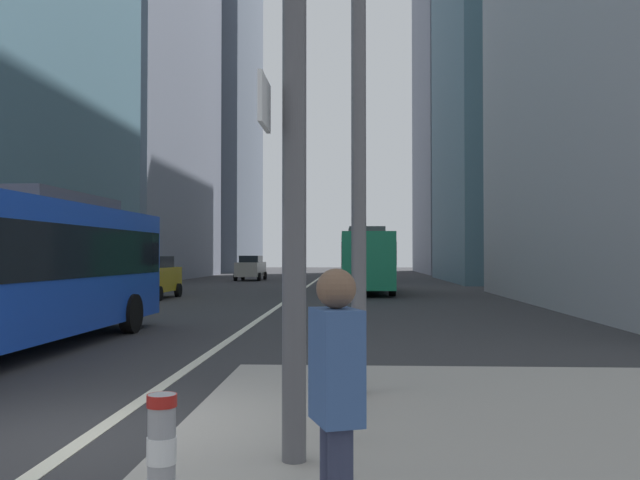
% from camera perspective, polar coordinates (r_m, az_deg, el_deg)
% --- Properties ---
extents(ground_plane, '(160.00, 160.00, 0.00)m').
position_cam_1_polar(ground_plane, '(27.49, -3.25, -5.45)').
color(ground_plane, '#303033').
extents(median_island, '(9.00, 10.00, 0.15)m').
position_cam_1_polar(median_island, '(7.05, 25.55, -17.03)').
color(median_island, gray).
rests_on(median_island, ground).
extents(lane_centre_line, '(0.20, 80.00, 0.01)m').
position_cam_1_polar(lane_centre_line, '(37.43, -1.63, -4.33)').
color(lane_centre_line, beige).
rests_on(lane_centre_line, ground).
extents(office_tower_left_mid, '(10.67, 24.71, 37.80)m').
position_cam_1_polar(office_tower_left_mid, '(61.20, -15.82, 14.80)').
color(office_tower_left_mid, slate).
rests_on(office_tower_left_mid, ground).
extents(office_tower_left_far, '(12.95, 20.54, 42.16)m').
position_cam_1_polar(office_tower_left_far, '(85.66, -10.21, 11.62)').
color(office_tower_left_far, slate).
rests_on(office_tower_left_far, ground).
extents(office_tower_right_far, '(13.15, 20.07, 46.78)m').
position_cam_1_polar(office_tower_right_far, '(79.27, 13.39, 14.41)').
color(office_tower_right_far, slate).
rests_on(office_tower_right_far, ground).
extents(city_bus_blue_oncoming, '(2.93, 11.94, 3.40)m').
position_cam_1_polar(city_bus_blue_oncoming, '(14.86, -25.15, -1.80)').
color(city_bus_blue_oncoming, blue).
rests_on(city_bus_blue_oncoming, ground).
extents(city_bus_red_receding, '(2.86, 10.78, 3.40)m').
position_cam_1_polar(city_bus_red_receding, '(36.02, 3.84, -1.54)').
color(city_bus_red_receding, '#198456').
rests_on(city_bus_red_receding, ground).
extents(car_oncoming_mid, '(2.15, 4.22, 1.94)m').
position_cam_1_polar(car_oncoming_mid, '(52.92, -5.92, -2.37)').
color(car_oncoming_mid, '#B2A899').
rests_on(car_oncoming_mid, ground).
extents(car_receding_near, '(2.15, 4.17, 1.94)m').
position_cam_1_polar(car_receding_near, '(52.61, 3.59, -2.38)').
color(car_receding_near, silver).
rests_on(car_receding_near, ground).
extents(car_receding_far, '(2.08, 4.22, 1.94)m').
position_cam_1_polar(car_receding_far, '(63.67, 2.62, -2.18)').
color(car_receding_far, black).
rests_on(car_receding_far, ground).
extents(car_oncoming_far, '(2.17, 4.27, 1.94)m').
position_cam_1_polar(car_oncoming_far, '(31.64, -14.30, -3.07)').
color(car_oncoming_far, gold).
rests_on(car_oncoming_far, ground).
extents(traffic_signal_gantry, '(6.04, 0.65, 6.00)m').
position_cam_1_polar(traffic_signal_gantry, '(6.87, -19.91, 16.64)').
color(traffic_signal_gantry, '#515156').
rests_on(traffic_signal_gantry, median_island).
extents(street_lamp_post, '(5.50, 0.32, 8.00)m').
position_cam_1_polar(street_lamp_post, '(9.58, 3.30, 18.74)').
color(street_lamp_post, '#56565B').
rests_on(street_lamp_post, median_island).
extents(bollard_left, '(0.20, 0.20, 0.95)m').
position_cam_1_polar(bollard_left, '(4.67, -13.35, -17.76)').
color(bollard_left, '#99999E').
rests_on(bollard_left, median_island).
extents(pedestrian_railing, '(0.06, 3.07, 0.98)m').
position_cam_1_polar(pedestrian_railing, '(8.32, 2.14, -9.35)').
color(pedestrian_railing, black).
rests_on(pedestrian_railing, median_island).
extents(pedestrian_waiting, '(0.35, 0.44, 1.77)m').
position_cam_1_polar(pedestrian_waiting, '(4.05, 1.39, -13.57)').
color(pedestrian_waiting, '#2D334C').
rests_on(pedestrian_waiting, median_island).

